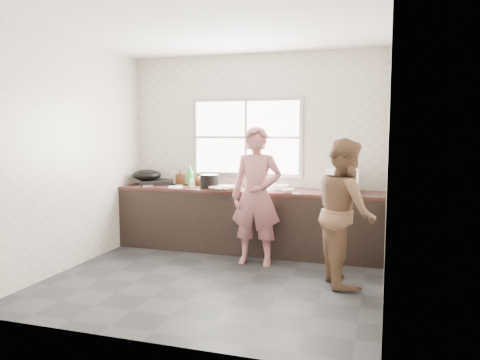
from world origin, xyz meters
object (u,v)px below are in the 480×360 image
(person_side, at_px, (345,211))
(black_pot, at_px, (209,181))
(bottle_brown_short, at_px, (199,179))
(burner, at_px, (157,182))
(cutting_board, at_px, (225,188))
(wok, at_px, (147,175))
(dish_rack, at_px, (345,180))
(bowl_held, at_px, (287,190))
(glass_jar, at_px, (192,184))
(bowl_crabs, at_px, (279,188))
(pot_lid_left, at_px, (149,185))
(bowl_mince, at_px, (232,188))
(woman, at_px, (256,201))
(bottle_green, at_px, (190,175))
(pot_lid_right, at_px, (181,184))
(plate_food, at_px, (175,187))
(bottle_brown_tall, at_px, (180,178))

(person_side, xyz_separation_m, black_pot, (-1.92, 0.92, 0.17))
(bottle_brown_short, relative_size, burner, 0.38)
(cutting_board, height_order, wok, wok)
(dish_rack, bearing_deg, bowl_held, -148.98)
(glass_jar, xyz_separation_m, wok, (-0.75, 0.10, 0.09))
(bottle_brown_short, height_order, burner, bottle_brown_short)
(bowl_crabs, distance_m, bowl_held, 0.20)
(bowl_crabs, bearing_deg, dish_rack, 6.49)
(pot_lid_left, bearing_deg, black_pot, -2.10)
(cutting_board, height_order, bowl_mince, bowl_mince)
(woman, xyz_separation_m, bottle_green, (-1.18, 0.70, 0.21))
(burner, bearing_deg, glass_jar, -16.52)
(bowl_crabs, relative_size, wok, 0.49)
(cutting_board, height_order, dish_rack, dish_rack)
(bottle_green, bearing_deg, black_pot, -27.29)
(bowl_held, relative_size, bottle_brown_short, 1.14)
(bowl_crabs, height_order, pot_lid_right, bowl_crabs)
(wok, bearing_deg, pot_lid_right, 22.00)
(bottle_brown_short, bearing_deg, pot_lid_right, 173.35)
(pot_lid_left, bearing_deg, burner, 70.54)
(plate_food, distance_m, bottle_brown_short, 0.42)
(bowl_crabs, distance_m, wok, 2.01)
(cutting_board, distance_m, bottle_brown_short, 0.68)
(bowl_crabs, relative_size, bottle_green, 0.73)
(wok, distance_m, pot_lid_right, 0.51)
(woman, height_order, dish_rack, woman)
(black_pot, height_order, dish_rack, dish_rack)
(plate_food, relative_size, pot_lid_left, 0.82)
(bottle_brown_short, distance_m, burner, 0.64)
(bottle_green, bearing_deg, wok, -170.85)
(dish_rack, bearing_deg, woman, -137.84)
(bowl_crabs, xyz_separation_m, plate_food, (-1.44, -0.10, -0.02))
(woman, distance_m, cutting_board, 0.64)
(cutting_board, relative_size, pot_lid_left, 1.72)
(woman, relative_size, pot_lid_right, 5.88)
(bowl_mince, relative_size, black_pot, 0.95)
(dish_rack, bearing_deg, burner, -169.88)
(glass_jar, bearing_deg, bottle_brown_tall, 141.04)
(bottle_brown_short, height_order, pot_lid_left, bottle_brown_short)
(person_side, relative_size, burner, 3.57)
(woman, distance_m, bowl_held, 0.47)
(cutting_board, xyz_separation_m, black_pot, (-0.28, 0.17, 0.07))
(bowl_mince, height_order, bowl_held, same)
(cutting_board, height_order, pot_lid_left, cutting_board)
(person_side, bearing_deg, plate_food, 51.14)
(bowl_held, bearing_deg, wok, 173.19)
(bowl_held, distance_m, pot_lid_right, 1.74)
(bottle_brown_short, bearing_deg, woman, -34.95)
(cutting_board, bearing_deg, burner, 163.62)
(bottle_green, distance_m, wok, 0.65)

